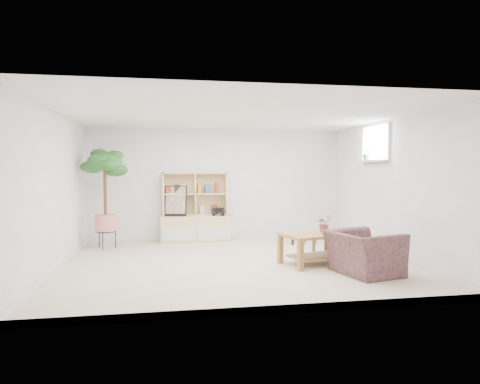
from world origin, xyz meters
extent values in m
cube|color=beige|center=(0.00, 0.00, 0.00)|extent=(5.50, 5.00, 0.01)
cube|color=white|center=(0.00, 0.00, 2.40)|extent=(5.50, 5.00, 0.01)
cube|color=silver|center=(0.00, 2.50, 1.20)|extent=(5.50, 0.01, 2.40)
cube|color=silver|center=(0.00, -2.50, 1.20)|extent=(5.50, 0.01, 2.40)
cube|color=silver|center=(-2.75, 0.00, 1.20)|extent=(0.01, 5.00, 2.40)
cube|color=silver|center=(2.75, 0.00, 1.20)|extent=(0.01, 5.00, 2.40)
cube|color=white|center=(2.67, 0.60, 1.68)|extent=(0.14, 1.00, 0.04)
imported|color=#235223|center=(1.45, -0.13, 0.63)|extent=(0.31, 0.30, 0.28)
imported|color=#151939|center=(1.71, -1.03, 0.36)|extent=(1.03, 1.13, 0.71)
imported|color=#1F601D|center=(2.67, 0.86, 1.83)|extent=(0.17, 0.15, 0.26)
camera|label=1|loc=(-1.11, -6.78, 1.52)|focal=32.00mm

